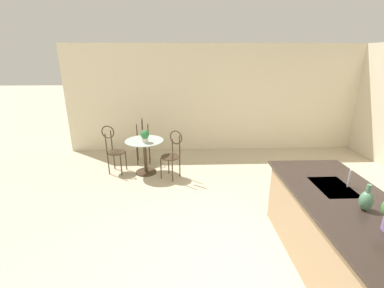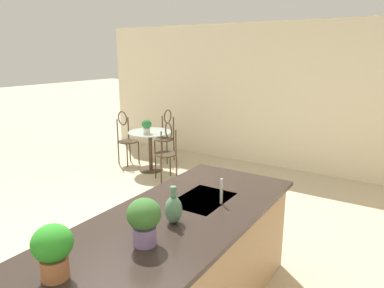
{
  "view_description": "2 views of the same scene",
  "coord_description": "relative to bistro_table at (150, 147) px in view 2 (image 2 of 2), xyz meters",
  "views": [
    {
      "loc": [
        2.57,
        -0.98,
        2.45
      ],
      "look_at": [
        -1.35,
        -0.82,
        1.12
      ],
      "focal_mm": 24.87,
      "sensor_mm": 36.0,
      "label": 1
    },
    {
      "loc": [
        2.22,
        2.32,
        2.15
      ],
      "look_at": [
        -1.21,
        0.13,
        1.1
      ],
      "focal_mm": 33.38,
      "sensor_mm": 36.0,
      "label": 2
    }
  ],
  "objects": [
    {
      "name": "bistro_table",
      "position": [
        0.0,
        0.0,
        0.0
      ],
      "size": [
        0.8,
        0.8,
        0.74
      ],
      "color": "#3D2D1E",
      "rests_on": "ground"
    },
    {
      "name": "sink_faucet",
      "position": [
        2.49,
        2.8,
        0.58
      ],
      "size": [
        0.02,
        0.02,
        0.22
      ],
      "primitive_type": "cylinder",
      "color": "#B2B5BA",
      "rests_on": "kitchen_island"
    },
    {
      "name": "chair_by_island",
      "position": [
        -0.08,
        -0.67,
        0.13
      ],
      "size": [
        0.44,
        0.51,
        1.04
      ],
      "color": "#3D2D1E",
      "rests_on": "ground"
    },
    {
      "name": "kitchen_island",
      "position": [
        3.04,
        2.62,
        0.02
      ],
      "size": [
        2.8,
        1.06,
        0.92
      ],
      "color": "tan",
      "rests_on": "ground"
    },
    {
      "name": "potted_plant_counter_far",
      "position": [
        3.89,
        2.49,
        0.66
      ],
      "size": [
        0.23,
        0.23,
        0.32
      ],
      "color": "#9E603D",
      "rests_on": "kitchen_island"
    },
    {
      "name": "ground_plane",
      "position": [
        2.74,
        1.77,
        -0.45
      ],
      "size": [
        40.0,
        40.0,
        0.0
      ],
      "primitive_type": "plane",
      "color": "beige"
    },
    {
      "name": "potted_plant_counter_near",
      "position": [
        3.34,
        2.68,
        0.66
      ],
      "size": [
        0.23,
        0.23,
        0.32
      ],
      "color": "#7A669E",
      "rests_on": "kitchen_island"
    },
    {
      "name": "chair_toward_desk",
      "position": [
        0.29,
        0.59,
        0.13
      ],
      "size": [
        0.52,
        0.52,
        1.04
      ],
      "color": "#3D2D1E",
      "rests_on": "ground"
    },
    {
      "name": "wall_left_window",
      "position": [
        -1.52,
        1.77,
        0.9
      ],
      "size": [
        0.12,
        7.8,
        2.7
      ],
      "primitive_type": "cube",
      "color": "beige",
      "rests_on": "ground"
    },
    {
      "name": "vase_on_counter",
      "position": [
        2.99,
        2.67,
        0.58
      ],
      "size": [
        0.13,
        0.13,
        0.29
      ],
      "color": "#4C7A5B",
      "rests_on": "kitchen_island"
    },
    {
      "name": "potted_plant_on_table",
      "position": [
        0.13,
        0.04,
        0.44
      ],
      "size": [
        0.18,
        0.18,
        0.25
      ],
      "color": "beige",
      "rests_on": "bistro_table"
    },
    {
      "name": "chair_near_window",
      "position": [
        -0.65,
        -0.13,
        0.13
      ],
      "size": [
        0.5,
        0.42,
        1.04
      ],
      "color": "#3D2D1E",
      "rests_on": "ground"
    }
  ]
}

